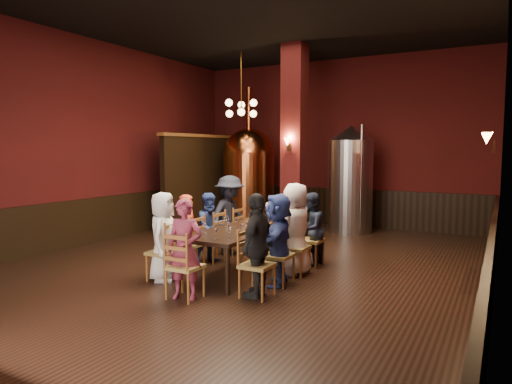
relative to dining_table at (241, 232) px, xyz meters
The scene contains 41 objects.
room 1.67m from the dining_table, 111.23° to the left, with size 10.00×10.02×4.50m.
wainscot_right 3.79m from the dining_table, ahead, with size 0.08×9.90×1.00m, color black.
wainscot_back 5.51m from the dining_table, 92.18° to the left, with size 7.90×0.08×1.00m, color black.
wainscot_left 4.21m from the dining_table, behind, with size 0.08×9.90×1.00m, color black.
column 3.72m from the dining_table, 98.67° to the left, with size 0.58×0.58×4.50m, color #450E0E.
partition 5.09m from the dining_table, 132.36° to the left, with size 0.22×3.50×2.40m, color black.
pendant_cluster 4.66m from the dining_table, 120.30° to the left, with size 0.90×0.90×1.70m, color #A57226, non-canonical shape.
sconce_wall 4.21m from the dining_table, 19.94° to the left, with size 0.20×0.20×0.36m, color black, non-canonical shape.
sconce_column 3.43m from the dining_table, 99.52° to the left, with size 0.20×0.20×0.36m, color black, non-canonical shape.
dining_table is the anchor object (origin of this frame).
chair_0 1.33m from the dining_table, 130.38° to the right, with size 0.46×0.46×0.92m, color brown, non-canonical shape.
person_0 1.31m from the dining_table, 130.38° to the right, with size 0.69×0.45×1.41m, color silver.
chair_1 0.94m from the dining_table, 158.80° to the right, with size 0.46×0.46×0.92m, color brown, non-canonical shape.
person_1 0.91m from the dining_table, 158.80° to the right, with size 0.48×0.31×1.32m, color #B1321E.
chair_2 0.94m from the dining_table, 158.77° to the left, with size 0.46×0.46×0.92m, color brown, non-canonical shape.
person_2 0.91m from the dining_table, 158.77° to the left, with size 0.63×0.31×1.29m, color navy.
chair_3 1.33m from the dining_table, 130.35° to the left, with size 0.46×0.46×0.92m, color brown, non-canonical shape.
person_3 1.32m from the dining_table, 130.35° to the left, with size 1.01×0.58×1.57m, color black.
chair_4 1.33m from the dining_table, 49.65° to the right, with size 0.46×0.46×0.92m, color brown, non-canonical shape.
person_4 1.31m from the dining_table, 49.65° to the right, with size 0.87×0.36×1.48m, color black.
chair_5 0.94m from the dining_table, 21.23° to the right, with size 0.46×0.46×0.92m, color brown, non-canonical shape.
person_5 0.91m from the dining_table, 21.23° to the right, with size 1.31×0.42×1.42m, color #304490.
chair_6 0.94m from the dining_table, 21.20° to the left, with size 0.46×0.46×0.92m, color brown, non-canonical shape.
person_6 0.92m from the dining_table, 21.20° to the left, with size 0.75×0.49×1.53m, color silver.
chair_7 1.33m from the dining_table, 49.62° to the left, with size 0.46×0.46×0.92m, color brown, non-canonical shape.
person_7 1.31m from the dining_table, 49.62° to the left, with size 0.64×0.31×1.32m, color #1B2236.
chair_8 1.57m from the dining_table, 90.01° to the right, with size 0.46×0.46×0.92m, color brown, non-canonical shape.
person_8 1.55m from the dining_table, 90.01° to the right, with size 0.51×0.34×1.41m, color maroon.
copper_kettle 5.03m from the dining_table, 117.95° to the left, with size 1.82×1.82×3.75m.
steel_vessel 4.68m from the dining_table, 84.16° to the left, with size 1.35×1.35×2.67m.
rose_vase 0.95m from the dining_table, 82.84° to the left, with size 0.22×0.22×0.38m.
wine_glass_0 0.36m from the dining_table, behind, with size 0.07×0.07×0.17m, color white, non-canonical shape.
wine_glass_1 0.39m from the dining_table, 45.48° to the right, with size 0.07×0.07×0.17m, color white, non-canonical shape.
wine_glass_2 0.47m from the dining_table, 86.10° to the right, with size 0.07×0.07×0.17m, color white, non-canonical shape.
wine_glass_3 0.85m from the dining_table, 70.09° to the right, with size 0.07×0.07×0.17m, color white, non-canonical shape.
wine_glass_4 1.01m from the dining_table, 81.44° to the right, with size 0.07×0.07×0.17m, color white, non-canonical shape.
wine_glass_5 0.51m from the dining_table, 62.63° to the left, with size 0.07×0.07×0.17m, color white, non-canonical shape.
wine_glass_6 0.75m from the dining_table, 111.05° to the right, with size 0.07×0.07×0.17m, color white, non-canonical shape.
wine_glass_7 0.57m from the dining_table, 58.75° to the right, with size 0.07×0.07×0.17m, color white, non-canonical shape.
wine_glass_8 0.39m from the dining_table, 163.12° to the left, with size 0.07×0.07×0.17m, color white, non-canonical shape.
wine_glass_9 0.19m from the dining_table, 161.89° to the left, with size 0.07×0.07×0.17m, color white, non-canonical shape.
Camera 1 is at (4.06, -7.08, 2.09)m, focal length 32.00 mm.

